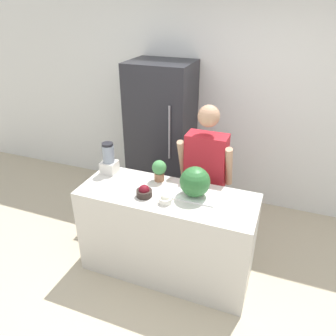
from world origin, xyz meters
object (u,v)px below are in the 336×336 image
refrigerator (162,135)px  potted_plant (159,169)px  bowl_cherries (144,192)px  bowl_cream (165,199)px  person (205,180)px  watermelon (195,182)px  blender (109,160)px

refrigerator → potted_plant: 1.16m
bowl_cherries → bowl_cream: size_ratio=1.29×
person → watermelon: person is taller
refrigerator → bowl_cherries: 1.45m
potted_plant → bowl_cream: bearing=-60.2°
person → potted_plant: (-0.38, -0.31, 0.21)m
refrigerator → potted_plant: size_ratio=8.74×
person → bowl_cream: (-0.18, -0.66, 0.12)m
watermelon → potted_plant: size_ratio=1.28×
watermelon → bowl_cherries: watermelon is taller
blender → bowl_cream: bearing=-23.6°
refrigerator → person: 1.11m
person → potted_plant: 0.54m
watermelon → blender: bearing=172.4°
person → bowl_cherries: (-0.40, -0.63, 0.13)m
watermelon → bowl_cream: watermelon is taller
watermelon → bowl_cherries: (-0.42, -0.16, -0.11)m
refrigerator → potted_plant: refrigerator is taller
blender → potted_plant: (0.54, 0.03, -0.02)m
bowl_cream → blender: size_ratio=0.34×
person → blender: bearing=-159.6°
bowl_cream → refrigerator: bearing=113.3°
bowl_cherries → bowl_cream: 0.22m
refrigerator → blender: refrigerator is taller
blender → potted_plant: bearing=2.9°
bowl_cream → blender: (-0.74, 0.32, 0.10)m
blender → person: bearing=20.4°
refrigerator → person: (0.79, -0.76, -0.09)m
bowl_cream → blender: blender is taller
bowl_cream → person: bearing=74.8°
bowl_cherries → potted_plant: bearing=87.0°
bowl_cream → potted_plant: 0.41m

